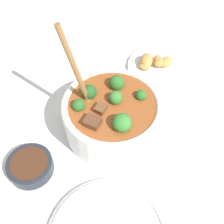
# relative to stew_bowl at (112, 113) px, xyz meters

# --- Properties ---
(ground_plane) EXTENTS (4.00, 4.00, 0.00)m
(ground_plane) POSITION_rel_stew_bowl_xyz_m (-0.00, -0.00, -0.06)
(ground_plane) COLOR silver
(stew_bowl) EXTENTS (0.23, 0.23, 0.29)m
(stew_bowl) POSITION_rel_stew_bowl_xyz_m (0.00, 0.00, 0.00)
(stew_bowl) COLOR white
(stew_bowl) RESTS_ON ground_plane
(condiment_bowl) EXTENTS (0.10, 0.10, 0.03)m
(condiment_bowl) POSITION_rel_stew_bowl_xyz_m (0.07, 0.20, -0.04)
(condiment_bowl) COLOR #232833
(condiment_bowl) RESTS_ON ground_plane
(food_plate) EXTENTS (0.20, 0.20, 0.05)m
(food_plate) POSITION_rel_stew_bowl_xyz_m (0.02, -0.25, -0.05)
(food_plate) COLOR white
(food_plate) RESTS_ON ground_plane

